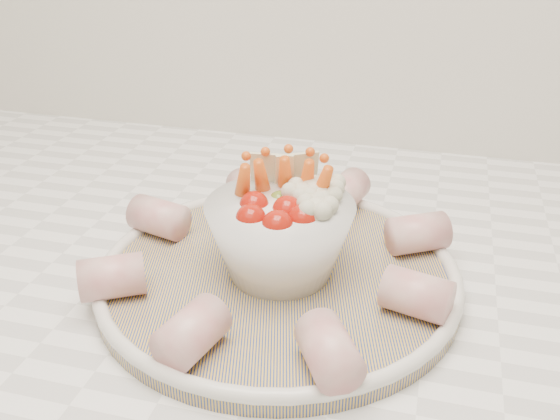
# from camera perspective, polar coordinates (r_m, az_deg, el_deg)

# --- Properties ---
(serving_platter) EXTENTS (0.38, 0.38, 0.02)m
(serving_platter) POSITION_cam_1_polar(r_m,az_deg,el_deg) (0.54, -0.14, -5.90)
(serving_platter) COLOR navy
(serving_platter) RESTS_ON kitchen_counter
(veggie_bowl) EXTENTS (0.12, 0.12, 0.10)m
(veggie_bowl) POSITION_cam_1_polar(r_m,az_deg,el_deg) (0.52, 0.24, -1.94)
(veggie_bowl) COLOR white
(veggie_bowl) RESTS_ON serving_platter
(cured_meat_rolls) EXTENTS (0.30, 0.31, 0.03)m
(cured_meat_rolls) POSITION_cam_1_polar(r_m,az_deg,el_deg) (0.53, -0.21, -3.91)
(cured_meat_rolls) COLOR #BE575A
(cured_meat_rolls) RESTS_ON serving_platter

